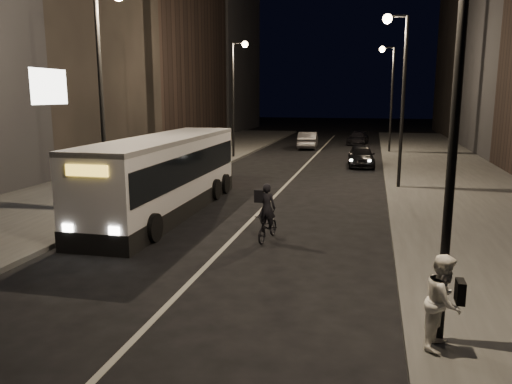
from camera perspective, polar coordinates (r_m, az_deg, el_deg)
The scene contains 15 objects.
ground at distance 14.43m, azimuth -4.79°, elevation -7.51°, with size 180.00×180.00×0.00m, color black.
sidewalk_right at distance 27.70m, azimuth 21.75°, elevation 0.89°, with size 7.00×70.00×0.16m, color #3D3D3B.
sidewalk_left at distance 30.20m, azimuth -12.04°, elevation 2.22°, with size 7.00×70.00×0.16m, color #3D3D3B.
building_row_left at distance 46.63m, azimuth -13.49°, elevation 18.65°, with size 8.00×61.00×22.00m, color black.
streetlight_right_near at distance 9.10m, azimuth 20.61°, elevation 15.30°, with size 1.20×0.44×8.12m.
streetlight_right_mid at distance 25.04m, azimuth 15.96°, elevation 12.41°, with size 1.20×0.44×8.12m.
streetlight_right_far at distance 41.02m, azimuth 14.94°, elevation 11.76°, with size 1.20×0.44×8.12m.
streetlight_left_near at distance 19.54m, azimuth -16.72°, elevation 12.88°, with size 1.20×0.44×8.12m.
streetlight_left_far at distance 36.30m, azimuth -2.25°, elevation 12.25°, with size 1.20×0.44×8.12m.
city_bus at distance 19.81m, azimuth -10.33°, elevation 2.29°, with size 2.72×11.16×2.99m.
cyclist_on_bicycle at distance 15.89m, azimuth 1.34°, elevation -3.37°, with size 0.78×1.70×1.88m.
pedestrian_woman at distance 9.54m, azimuth 20.63°, elevation -11.63°, with size 0.83×0.65×1.71m, color white.
car_near at distance 33.14m, azimuth 11.93°, elevation 4.05°, with size 1.63×4.06×1.38m, color black.
car_mid at distance 43.73m, azimuth 5.96°, elevation 5.92°, with size 1.54×4.42×1.46m, color #3D3D40.
car_far at distance 47.93m, azimuth 11.58°, elevation 6.04°, with size 1.67×4.11×1.19m, color black.
Camera 1 is at (4.26, -13.00, 4.58)m, focal length 35.00 mm.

